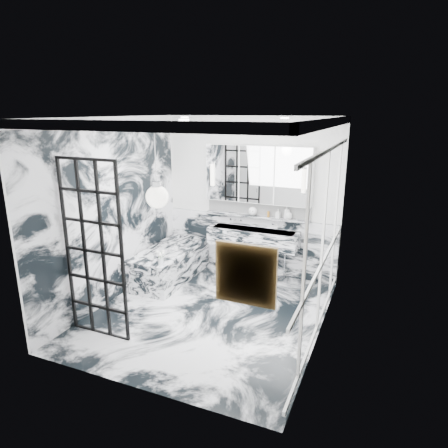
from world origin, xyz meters
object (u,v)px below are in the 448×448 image
at_px(bathtub, 170,264).
at_px(trough_sink, 253,237).
at_px(mirror_cabinet, 258,175).
at_px(crittall_door, 94,251).

bearing_deg(bathtub, trough_sink, 26.48).
bearing_deg(mirror_cabinet, bathtub, -147.94).
xyz_separation_m(trough_sink, bathtub, (-1.33, -0.66, -0.45)).
height_order(crittall_door, trough_sink, crittall_door).
relative_size(crittall_door, bathtub, 1.41).
height_order(trough_sink, bathtub, trough_sink).
bearing_deg(bathtub, crittall_door, -87.80).
relative_size(trough_sink, mirror_cabinet, 0.84).
bearing_deg(crittall_door, bathtub, 92.82).
height_order(crittall_door, bathtub, crittall_door).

